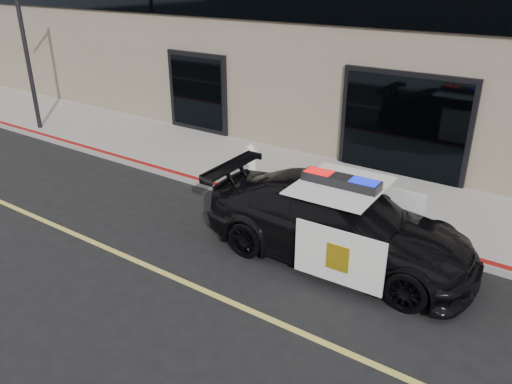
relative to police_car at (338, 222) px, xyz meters
The scene contains 5 objects.
ground 2.52m from the police_car, 76.70° to the right, with size 120.00×120.00×0.00m, color black.
sidewalk_n 3.05m from the police_car, 79.31° to the left, with size 60.00×3.50×0.15m, color gray.
police_car is the anchor object (origin of this frame).
fire_hydrant 4.26m from the police_car, 148.32° to the left, with size 0.40×0.55×0.88m.
street_light 12.52m from the police_car, behind, with size 0.14×1.29×5.09m.
Camera 1 is at (2.96, -5.50, 5.20)m, focal length 35.00 mm.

